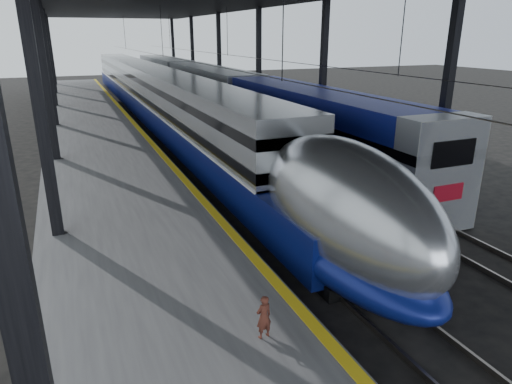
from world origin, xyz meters
TOP-DOWN VIEW (x-y plane):
  - ground at (0.00, 0.00)m, footprint 160.00×160.00m
  - platform at (-3.50, 20.00)m, footprint 6.00×80.00m
  - yellow_strip at (-0.70, 20.00)m, footprint 0.30×80.00m
  - rails at (4.50, 20.00)m, footprint 6.52×80.00m
  - tgv_train at (2.00, 28.28)m, footprint 3.05×65.20m
  - second_train at (7.00, 29.05)m, footprint 3.13×56.05m
  - child at (-1.87, -2.33)m, footprint 0.39×0.29m

SIDE VIEW (x-z plane):
  - ground at x=0.00m, z-range 0.00..0.00m
  - rails at x=4.50m, z-range 0.00..0.16m
  - platform at x=-3.50m, z-range 0.00..1.00m
  - yellow_strip at x=-0.70m, z-range 1.00..1.01m
  - child at x=-1.87m, z-range 1.00..1.98m
  - tgv_train at x=2.00m, z-range -0.14..4.23m
  - second_train at x=7.00m, z-range 0.03..4.34m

